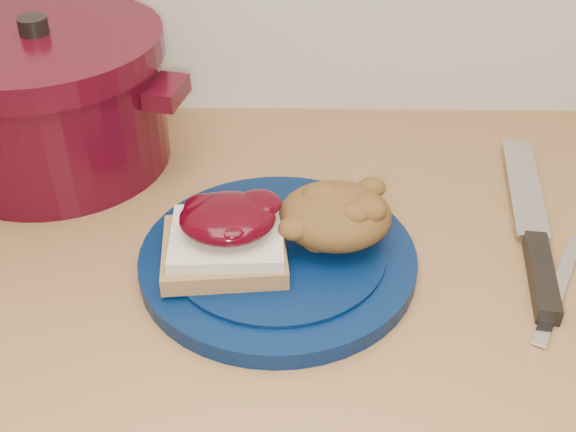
{
  "coord_description": "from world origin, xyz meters",
  "views": [
    {
      "loc": [
        -0.0,
        0.88,
        1.38
      ],
      "look_at": [
        -0.02,
        1.47,
        0.95
      ],
      "focal_mm": 45.0,
      "sensor_mm": 36.0,
      "label": 1
    }
  ],
  "objects_px": {
    "dutch_oven": "(49,98)",
    "pepper_grinder": "(11,88)",
    "plate": "(278,259)",
    "butter_knife": "(559,287)",
    "chef_knife": "(536,248)"
  },
  "relations": [
    {
      "from": "plate",
      "to": "pepper_grinder",
      "type": "distance_m",
      "value": 0.44
    },
    {
      "from": "plate",
      "to": "butter_knife",
      "type": "distance_m",
      "value": 0.28
    },
    {
      "from": "plate",
      "to": "dutch_oven",
      "type": "distance_m",
      "value": 0.36
    },
    {
      "from": "butter_knife",
      "to": "pepper_grinder",
      "type": "height_order",
      "value": "pepper_grinder"
    },
    {
      "from": "pepper_grinder",
      "to": "plate",
      "type": "bearing_deg",
      "value": -36.71
    },
    {
      "from": "chef_knife",
      "to": "pepper_grinder",
      "type": "relative_size",
      "value": 2.32
    },
    {
      "from": "dutch_oven",
      "to": "butter_knife",
      "type": "bearing_deg",
      "value": -22.97
    },
    {
      "from": "plate",
      "to": "butter_knife",
      "type": "bearing_deg",
      "value": -6.23
    },
    {
      "from": "chef_knife",
      "to": "butter_knife",
      "type": "height_order",
      "value": "chef_knife"
    },
    {
      "from": "plate",
      "to": "pepper_grinder",
      "type": "height_order",
      "value": "pepper_grinder"
    },
    {
      "from": "plate",
      "to": "butter_knife",
      "type": "height_order",
      "value": "plate"
    },
    {
      "from": "dutch_oven",
      "to": "pepper_grinder",
      "type": "bearing_deg",
      "value": 142.06
    },
    {
      "from": "butter_knife",
      "to": "chef_knife",
      "type": "bearing_deg",
      "value": 37.83
    },
    {
      "from": "butter_knife",
      "to": "dutch_oven",
      "type": "xyz_separation_m",
      "value": [
        -0.56,
        0.24,
        0.08
      ]
    },
    {
      "from": "chef_knife",
      "to": "butter_knife",
      "type": "relative_size",
      "value": 1.84
    }
  ]
}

